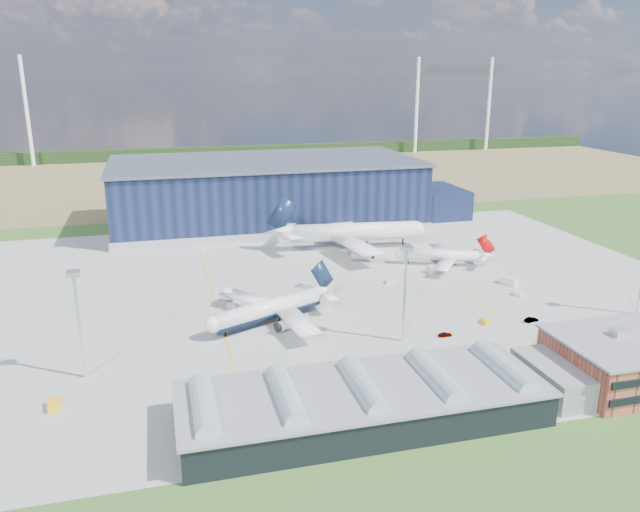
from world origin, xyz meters
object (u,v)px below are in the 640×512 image
at_px(gse_van_a, 436,269).
at_px(car_a, 445,334).
at_px(airstair, 229,298).
at_px(light_mast_center, 405,278).
at_px(gse_cart_b, 391,281).
at_px(airliner_widebody, 354,223).
at_px(gse_van_b, 509,281).
at_px(airliner_red, 440,249).
at_px(gse_tug_c, 370,237).
at_px(hangar, 272,194).
at_px(light_mast_west, 77,307).
at_px(airliner_navy, 268,300).
at_px(gse_tug_a, 54,405).
at_px(gse_cart_a, 518,294).
at_px(gse_tug_b, 485,321).
at_px(car_b, 531,320).

distance_m(gse_van_a, car_a, 49.42).
bearing_deg(airstair, gse_van_a, 27.36).
xyz_separation_m(light_mast_center, gse_cart_b, (12.11, 39.16, -14.84)).
height_order(light_mast_center, airstair, light_mast_center).
relative_size(airliner_widebody, car_a, 17.33).
bearing_deg(airstair, gse_van_b, 14.25).
bearing_deg(airliner_red, airstair, 36.04).
distance_m(gse_tug_c, airstair, 80.92).
height_order(hangar, gse_van_b, hangar).
relative_size(light_mast_west, airliner_navy, 0.58).
relative_size(light_mast_center, gse_van_a, 4.37).
bearing_deg(gse_tug_a, gse_cart_a, 7.84).
relative_size(airliner_navy, gse_tug_b, 14.89).
bearing_deg(gse_van_a, light_mast_west, 109.45).
relative_size(airliner_widebody, gse_van_a, 10.92).
bearing_deg(light_mast_west, gse_tug_c, 43.91).
bearing_deg(gse_cart_b, gse_tug_b, -152.99).
distance_m(gse_tug_b, car_a, 14.00).
bearing_deg(gse_van_a, airliner_navy, 110.24).
height_order(airliner_navy, airliner_widebody, airliner_widebody).
bearing_deg(car_b, hangar, 10.17).
relative_size(gse_tug_c, airstair, 0.60).
height_order(airliner_navy, gse_tug_b, airliner_navy).
height_order(hangar, gse_tug_c, hangar).
bearing_deg(gse_cart_b, gse_van_a, -61.72).
height_order(gse_van_a, airstair, airstair).
bearing_deg(light_mast_west, airstair, 45.87).
distance_m(light_mast_west, car_b, 106.59).
xyz_separation_m(gse_tug_c, car_b, (12.24, -87.45, -0.03)).
relative_size(gse_tug_c, car_b, 0.79).
xyz_separation_m(car_a, car_b, (24.89, 2.63, 0.05)).
xyz_separation_m(light_mast_center, gse_cart_a, (42.79, 20.02, -14.80)).
bearing_deg(light_mast_center, airliner_widebody, 80.53).
xyz_separation_m(hangar, gse_cart_a, (49.98, -104.78, -10.98)).
bearing_deg(gse_cart_b, light_mast_center, 171.20).
distance_m(gse_tug_b, gse_van_b, 32.79).
height_order(gse_van_a, gse_tug_c, gse_van_a).
relative_size(gse_van_a, gse_cart_b, 1.92).
bearing_deg(airstair, gse_tug_a, -111.21).
bearing_deg(hangar, airliner_widebody, -66.61).
relative_size(gse_cart_a, gse_tug_c, 1.00).
distance_m(airliner_widebody, gse_cart_b, 39.91).
relative_size(gse_cart_a, gse_cart_b, 1.07).
distance_m(light_mast_center, car_a, 18.28).
height_order(light_mast_center, car_b, light_mast_center).
distance_m(airliner_widebody, gse_tug_b, 74.99).
bearing_deg(light_mast_center, gse_tug_c, 75.46).
xyz_separation_m(gse_van_a, car_b, (6.13, -43.08, -0.54)).
distance_m(airstair, car_a, 58.55).
bearing_deg(gse_tug_a, airliner_widebody, 38.45).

